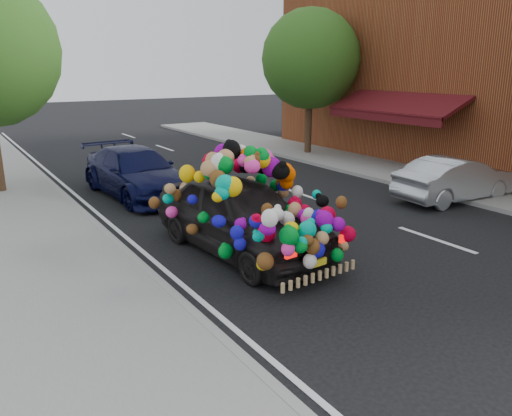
{
  "coord_description": "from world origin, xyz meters",
  "views": [
    {
      "loc": [
        -5.18,
        -6.47,
        3.61
      ],
      "look_at": [
        -0.42,
        0.94,
        1.11
      ],
      "focal_mm": 35.0,
      "sensor_mm": 36.0,
      "label": 1
    }
  ],
  "objects": [
    {
      "name": "ground",
      "position": [
        0.0,
        0.0,
        0.0
      ],
      "size": [
        100.0,
        100.0,
        0.0
      ],
      "primitive_type": "plane",
      "color": "black",
      "rests_on": "ground"
    },
    {
      "name": "sidewalk",
      "position": [
        -4.3,
        0.0,
        0.06
      ],
      "size": [
        4.0,
        60.0,
        0.12
      ],
      "primitive_type": "cube",
      "color": "gray",
      "rests_on": "ground"
    },
    {
      "name": "kerb",
      "position": [
        -2.35,
        0.0,
        0.07
      ],
      "size": [
        0.15,
        60.0,
        0.13
      ],
      "primitive_type": "cube",
      "color": "gray",
      "rests_on": "ground"
    },
    {
      "name": "footpath_far",
      "position": [
        8.2,
        3.0,
        0.06
      ],
      "size": [
        3.0,
        40.0,
        0.12
      ],
      "primitive_type": "cube",
      "color": "gray",
      "rests_on": "ground"
    },
    {
      "name": "lane_markings",
      "position": [
        3.6,
        0.0,
        0.01
      ],
      "size": [
        6.0,
        50.0,
        0.01
      ],
      "primitive_type": null,
      "color": "silver",
      "rests_on": "ground"
    },
    {
      "name": "tree_far_b",
      "position": [
        8.0,
        10.0,
        3.89
      ],
      "size": [
        4.0,
        4.0,
        5.9
      ],
      "color": "#332114",
      "rests_on": "ground"
    },
    {
      "name": "plush_art_car",
      "position": [
        -0.31,
        1.69,
        1.11
      ],
      "size": [
        2.48,
        4.77,
        2.16
      ],
      "rotation": [
        0.0,
        0.0,
        0.07
      ],
      "color": "black",
      "rests_on": "ground"
    },
    {
      "name": "navy_sedan",
      "position": [
        -0.48,
        7.24,
        0.68
      ],
      "size": [
        2.19,
        4.8,
        1.36
      ],
      "primitive_type": "imported",
      "rotation": [
        0.0,
        0.0,
        0.06
      ],
      "color": "black",
      "rests_on": "ground"
    },
    {
      "name": "silver_hatchback",
      "position": [
        6.78,
        1.9,
        0.61
      ],
      "size": [
        3.77,
        1.53,
        1.22
      ],
      "primitive_type": "imported",
      "rotation": [
        0.0,
        0.0,
        1.51
      ],
      "color": "#A7AAAE",
      "rests_on": "ground"
    }
  ]
}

